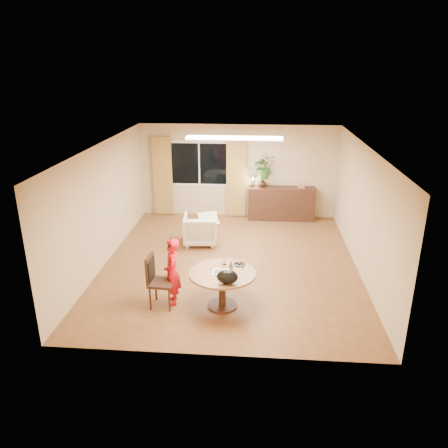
% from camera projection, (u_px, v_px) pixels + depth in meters
% --- Properties ---
extents(floor, '(6.50, 6.50, 0.00)m').
position_uv_depth(floor, '(230.00, 263.00, 9.68)').
color(floor, brown).
rests_on(floor, ground).
extents(ceiling, '(6.50, 6.50, 0.00)m').
position_uv_depth(ceiling, '(231.00, 146.00, 8.77)').
color(ceiling, white).
rests_on(ceiling, wall_back).
extents(wall_back, '(5.50, 0.00, 5.50)m').
position_uv_depth(wall_back, '(238.00, 171.00, 12.26)').
color(wall_back, '#CFB187').
rests_on(wall_back, floor).
extents(wall_left, '(0.00, 6.50, 6.50)m').
position_uv_depth(wall_left, '(104.00, 204.00, 9.43)').
color(wall_left, '#CFB187').
rests_on(wall_left, floor).
extents(wall_right, '(0.00, 6.50, 6.50)m').
position_uv_depth(wall_right, '(363.00, 211.00, 9.01)').
color(wall_right, '#CFB187').
rests_on(wall_right, floor).
extents(window, '(1.70, 0.03, 1.30)m').
position_uv_depth(window, '(199.00, 164.00, 12.26)').
color(window, white).
rests_on(window, wall_back).
extents(curtain_left, '(0.55, 0.08, 2.25)m').
position_uv_depth(curtain_left, '(162.00, 176.00, 12.39)').
color(curtain_left, olive).
rests_on(curtain_left, wall_back).
extents(curtain_right, '(0.55, 0.08, 2.25)m').
position_uv_depth(curtain_right, '(236.00, 177.00, 12.23)').
color(curtain_right, olive).
rests_on(curtain_right, wall_back).
extents(ceiling_panel, '(2.20, 0.35, 0.05)m').
position_uv_depth(ceiling_panel, '(234.00, 138.00, 9.90)').
color(ceiling_panel, white).
rests_on(ceiling_panel, ceiling).
extents(dining_table, '(1.20, 1.20, 0.68)m').
position_uv_depth(dining_table, '(222.00, 280.00, 7.79)').
color(dining_table, brown).
rests_on(dining_table, floor).
extents(dining_chair, '(0.50, 0.46, 0.99)m').
position_uv_depth(dining_chair, '(162.00, 281.00, 7.82)').
color(dining_chair, black).
rests_on(dining_chair, floor).
extents(child, '(0.51, 0.39, 1.26)m').
position_uv_depth(child, '(172.00, 272.00, 7.88)').
color(child, red).
rests_on(child, floor).
extents(laptop, '(0.36, 0.25, 0.23)m').
position_uv_depth(laptop, '(222.00, 267.00, 7.69)').
color(laptop, '#B7B7BC').
rests_on(laptop, dining_table).
extents(tumbler, '(0.08, 0.08, 0.11)m').
position_uv_depth(tumbler, '(224.00, 262.00, 8.03)').
color(tumbler, white).
rests_on(tumbler, dining_table).
extents(wine_glass, '(0.08, 0.08, 0.18)m').
position_uv_depth(wine_glass, '(243.00, 264.00, 7.84)').
color(wine_glass, white).
rests_on(wine_glass, dining_table).
extents(pot_lid, '(0.25, 0.25, 0.03)m').
position_uv_depth(pot_lid, '(239.00, 264.00, 8.02)').
color(pot_lid, white).
rests_on(pot_lid, dining_table).
extents(handbag, '(0.41, 0.31, 0.24)m').
position_uv_depth(handbag, '(227.00, 277.00, 7.31)').
color(handbag, black).
rests_on(handbag, dining_table).
extents(armchair, '(0.85, 0.87, 0.74)m').
position_uv_depth(armchair, '(200.00, 229.00, 10.60)').
color(armchair, beige).
rests_on(armchair, floor).
extents(throw, '(0.60, 0.66, 0.03)m').
position_uv_depth(throw, '(208.00, 215.00, 10.40)').
color(throw, beige).
rests_on(throw, armchair).
extents(sideboard, '(1.85, 0.45, 0.92)m').
position_uv_depth(sideboard, '(281.00, 203.00, 12.23)').
color(sideboard, black).
rests_on(sideboard, floor).
extents(vase, '(0.27, 0.27, 0.25)m').
position_uv_depth(vase, '(262.00, 183.00, 12.07)').
color(vase, black).
rests_on(vase, sideboard).
extents(bouquet, '(0.68, 0.62, 0.66)m').
position_uv_depth(bouquet, '(264.00, 167.00, 11.91)').
color(bouquet, '#2B6024').
rests_on(bouquet, vase).
extents(book_stack, '(0.22, 0.18, 0.08)m').
position_uv_depth(book_stack, '(301.00, 187.00, 12.02)').
color(book_stack, '#96664C').
rests_on(book_stack, sideboard).
extents(desk_lamp, '(0.18, 0.18, 0.34)m').
position_uv_depth(desk_lamp, '(253.00, 181.00, 12.03)').
color(desk_lamp, black).
rests_on(desk_lamp, sideboard).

